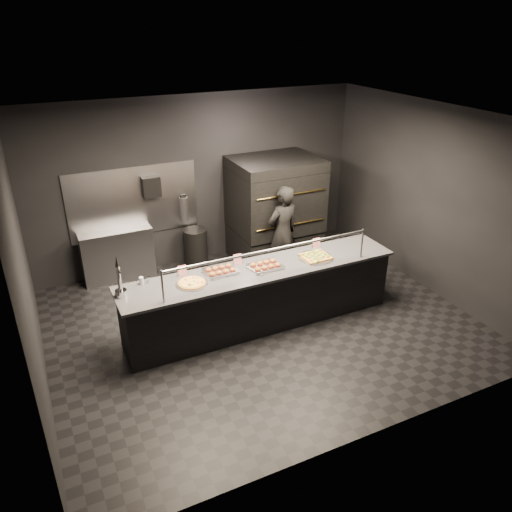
% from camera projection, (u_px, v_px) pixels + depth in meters
% --- Properties ---
extents(room, '(6.04, 6.00, 3.00)m').
position_uv_depth(room, '(258.00, 230.00, 6.85)').
color(room, black).
rests_on(room, ground).
extents(service_counter, '(4.10, 0.78, 1.37)m').
position_uv_depth(service_counter, '(261.00, 296.00, 7.27)').
color(service_counter, black).
rests_on(service_counter, ground).
extents(pizza_oven, '(1.50, 1.23, 1.91)m').
position_uv_depth(pizza_oven, '(275.00, 210.00, 9.06)').
color(pizza_oven, black).
rests_on(pizza_oven, ground).
extents(prep_shelf, '(1.20, 0.35, 0.90)m').
position_uv_depth(prep_shelf, '(118.00, 255.00, 8.55)').
color(prep_shelf, '#99999E').
rests_on(prep_shelf, ground).
extents(towel_dispenser, '(0.30, 0.20, 0.35)m').
position_uv_depth(towel_dispenser, '(151.00, 187.00, 8.39)').
color(towel_dispenser, black).
rests_on(towel_dispenser, room).
extents(fire_extinguisher, '(0.14, 0.14, 0.51)m').
position_uv_depth(fire_extinguisher, '(184.00, 209.00, 8.83)').
color(fire_extinguisher, '#B2B2B7').
rests_on(fire_extinguisher, room).
extents(beer_tap, '(0.15, 0.21, 0.57)m').
position_uv_depth(beer_tap, '(120.00, 285.00, 6.31)').
color(beer_tap, silver).
rests_on(beer_tap, service_counter).
extents(round_pizza, '(0.43, 0.43, 0.03)m').
position_uv_depth(round_pizza, '(192.00, 283.00, 6.66)').
color(round_pizza, silver).
rests_on(round_pizza, service_counter).
extents(slider_tray_a, '(0.51, 0.42, 0.07)m').
position_uv_depth(slider_tray_a, '(221.00, 271.00, 6.96)').
color(slider_tray_a, silver).
rests_on(slider_tray_a, service_counter).
extents(slider_tray_b, '(0.52, 0.43, 0.07)m').
position_uv_depth(slider_tray_b, '(265.00, 266.00, 7.09)').
color(slider_tray_b, silver).
rests_on(slider_tray_b, service_counter).
extents(square_pizza, '(0.51, 0.51, 0.05)m').
position_uv_depth(square_pizza, '(316.00, 257.00, 7.37)').
color(square_pizza, silver).
rests_on(square_pizza, service_counter).
extents(condiment_jar, '(0.15, 0.06, 0.10)m').
position_uv_depth(condiment_jar, '(144.00, 280.00, 6.66)').
color(condiment_jar, silver).
rests_on(condiment_jar, service_counter).
extents(tent_cards, '(2.28, 0.04, 0.15)m').
position_uv_depth(tent_cards, '(248.00, 257.00, 7.24)').
color(tent_cards, white).
rests_on(tent_cards, service_counter).
extents(trash_bin, '(0.42, 0.42, 0.71)m').
position_uv_depth(trash_bin, '(196.00, 248.00, 9.03)').
color(trash_bin, black).
rests_on(trash_bin, ground).
extents(worker, '(0.67, 0.50, 1.65)m').
position_uv_depth(worker, '(283.00, 233.00, 8.46)').
color(worker, black).
rests_on(worker, ground).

